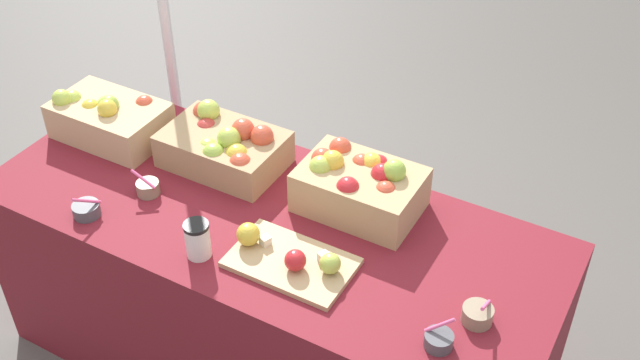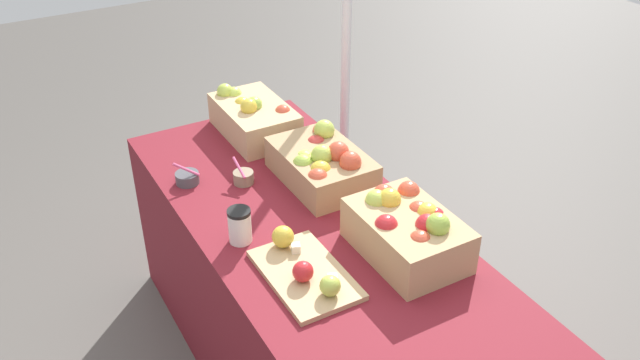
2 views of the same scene
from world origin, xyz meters
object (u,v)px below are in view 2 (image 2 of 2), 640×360
(sample_bowl_extra, at_px, (187,178))
(coffee_cup, at_px, (240,226))
(apple_crate_right, at_px, (407,230))
(apple_crate_left, at_px, (254,117))
(cutting_board_front, at_px, (304,269))
(apple_crate_middle, at_px, (321,163))
(sample_bowl_near, at_px, (243,177))
(tent_pole, at_px, (346,49))

(sample_bowl_extra, height_order, coffee_cup, coffee_cup)
(apple_crate_right, bearing_deg, coffee_cup, -125.87)
(apple_crate_left, height_order, sample_bowl_extra, apple_crate_left)
(cutting_board_front, bearing_deg, apple_crate_middle, 144.84)
(apple_crate_right, relative_size, coffee_cup, 3.17)
(apple_crate_right, relative_size, cutting_board_front, 1.03)
(apple_crate_left, height_order, sample_bowl_near, apple_crate_left)
(sample_bowl_extra, relative_size, tent_pole, 0.05)
(tent_pole, bearing_deg, apple_crate_right, -22.00)
(apple_crate_right, distance_m, tent_pole, 1.21)
(coffee_cup, bearing_deg, sample_bowl_extra, -176.17)
(apple_crate_middle, bearing_deg, sample_bowl_extra, -117.62)
(apple_crate_left, relative_size, apple_crate_middle, 0.98)
(apple_crate_middle, height_order, sample_bowl_near, apple_crate_middle)
(cutting_board_front, height_order, tent_pole, tent_pole)
(apple_crate_right, xyz_separation_m, tent_pole, (-1.12, 0.45, 0.13))
(apple_crate_middle, relative_size, coffee_cup, 3.38)
(apple_crate_left, distance_m, apple_crate_right, 0.97)
(sample_bowl_extra, height_order, tent_pole, tent_pole)
(apple_crate_left, height_order, cutting_board_front, apple_crate_left)
(apple_crate_right, bearing_deg, apple_crate_middle, -177.32)
(apple_crate_middle, xyz_separation_m, tent_pole, (-0.61, 0.47, 0.14))
(tent_pole, bearing_deg, apple_crate_middle, -37.91)
(cutting_board_front, relative_size, tent_pole, 0.19)
(cutting_board_front, distance_m, sample_bowl_near, 0.58)
(sample_bowl_extra, bearing_deg, sample_bowl_near, 60.81)
(cutting_board_front, bearing_deg, coffee_cup, -159.34)
(sample_bowl_near, distance_m, coffee_cup, 0.36)
(cutting_board_front, xyz_separation_m, coffee_cup, (-0.26, -0.10, 0.04))
(apple_crate_middle, bearing_deg, tent_pole, 142.09)
(sample_bowl_extra, xyz_separation_m, tent_pole, (-0.38, 0.92, 0.20))
(apple_crate_left, relative_size, coffee_cup, 3.31)
(apple_crate_left, relative_size, cutting_board_front, 1.08)
(coffee_cup, height_order, tent_pole, tent_pole)
(tent_pole, bearing_deg, coffee_cup, -47.97)
(coffee_cup, bearing_deg, apple_crate_left, 151.62)
(cutting_board_front, bearing_deg, tent_pole, 143.24)
(apple_crate_left, distance_m, sample_bowl_extra, 0.45)
(apple_crate_right, xyz_separation_m, coffee_cup, (-0.32, -0.44, -0.03))
(cutting_board_front, relative_size, sample_bowl_near, 3.87)
(sample_bowl_near, bearing_deg, tent_pole, 123.18)
(sample_bowl_near, relative_size, tent_pole, 0.05)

